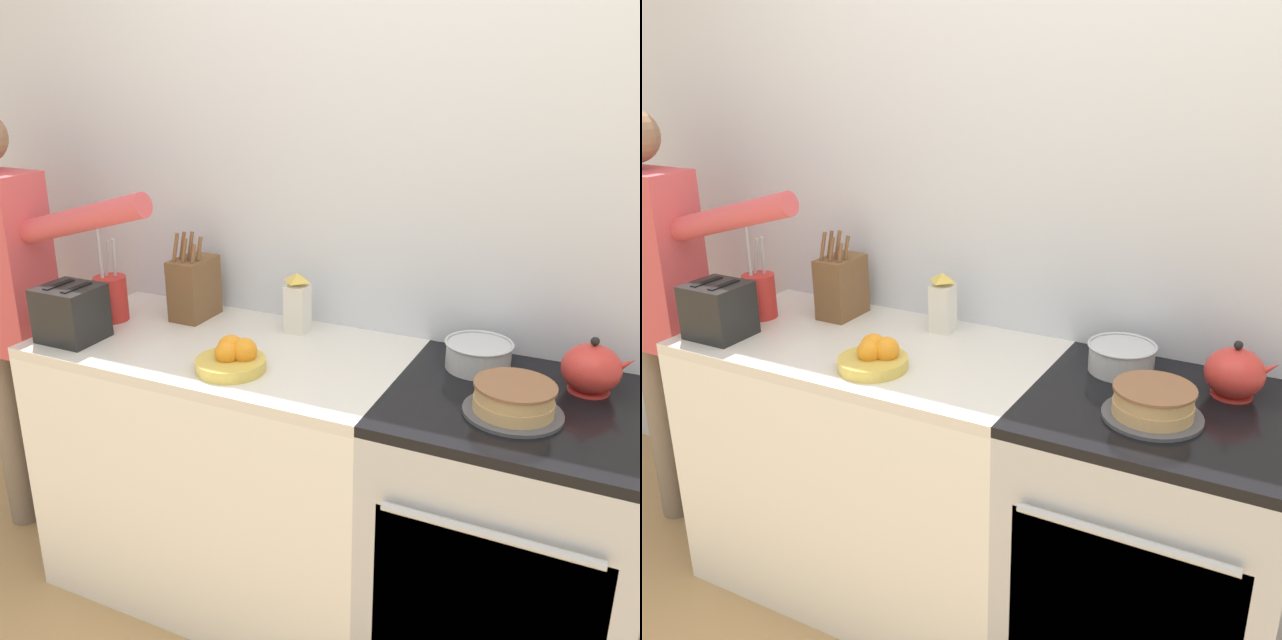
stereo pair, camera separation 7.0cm
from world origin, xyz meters
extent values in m
cube|color=silver|center=(0.00, 0.65, 1.30)|extent=(8.00, 0.04, 2.60)
cube|color=white|center=(-0.65, 0.32, 0.44)|extent=(1.18, 0.63, 0.88)
cube|color=silver|center=(-0.65, 0.32, 0.90)|extent=(1.18, 0.63, 0.03)
cube|color=#B7BABF|center=(0.30, 0.32, 0.44)|extent=(0.71, 0.63, 0.89)
cube|color=black|center=(0.30, 0.01, 0.46)|extent=(0.58, 0.01, 0.49)
cylinder|color=#B7BABF|center=(0.30, -0.02, 0.72)|extent=(0.53, 0.02, 0.02)
cube|color=black|center=(0.30, 0.32, 0.90)|extent=(0.71, 0.63, 0.03)
cylinder|color=#4C4C51|center=(0.28, 0.23, 0.92)|extent=(0.26, 0.26, 0.01)
cylinder|color=tan|center=(0.28, 0.23, 0.94)|extent=(0.20, 0.20, 0.03)
cylinder|color=tan|center=(0.28, 0.23, 0.98)|extent=(0.20, 0.20, 0.03)
cylinder|color=brown|center=(0.28, 0.23, 1.00)|extent=(0.21, 0.21, 0.01)
cylinder|color=red|center=(0.45, 0.46, 0.92)|extent=(0.11, 0.11, 0.01)
ellipsoid|color=red|center=(0.45, 0.46, 0.98)|extent=(0.16, 0.16, 0.14)
cone|color=red|center=(0.52, 0.46, 1.01)|extent=(0.08, 0.03, 0.07)
sphere|color=black|center=(0.45, 0.46, 1.06)|extent=(0.02, 0.02, 0.02)
cylinder|color=#B7BABF|center=(0.13, 0.48, 0.95)|extent=(0.19, 0.19, 0.08)
torus|color=#B7BABF|center=(0.13, 0.48, 0.99)|extent=(0.20, 0.20, 0.01)
cube|color=brown|center=(-0.87, 0.49, 1.02)|extent=(0.11, 0.17, 0.21)
cylinder|color=brown|center=(-0.90, 0.45, 1.17)|extent=(0.01, 0.04, 0.10)
cylinder|color=brown|center=(-0.87, 0.45, 1.17)|extent=(0.01, 0.04, 0.08)
cylinder|color=brown|center=(-0.83, 0.45, 1.16)|extent=(0.01, 0.03, 0.06)
cylinder|color=brown|center=(-0.90, 0.49, 1.17)|extent=(0.01, 0.04, 0.09)
cylinder|color=brown|center=(-0.87, 0.49, 1.17)|extent=(0.01, 0.04, 0.10)
cylinder|color=brown|center=(-0.83, 0.49, 1.17)|extent=(0.01, 0.04, 0.08)
cylinder|color=red|center=(-1.11, 0.35, 0.99)|extent=(0.11, 0.11, 0.16)
cylinder|color=#B7BABF|center=(-1.10, 0.36, 1.09)|extent=(0.05, 0.04, 0.24)
cylinder|color=#B7BABF|center=(-1.13, 0.33, 1.11)|extent=(0.03, 0.03, 0.28)
cylinder|color=#B7BABF|center=(-1.13, 0.36, 1.08)|extent=(0.03, 0.04, 0.22)
cylinder|color=gold|center=(-0.51, 0.16, 0.93)|extent=(0.21, 0.21, 0.04)
sphere|color=orange|center=(-0.52, 0.15, 0.97)|extent=(0.07, 0.07, 0.07)
sphere|color=orange|center=(-0.53, 0.18, 0.97)|extent=(0.08, 0.08, 0.08)
sphere|color=orange|center=(-0.48, 0.19, 0.97)|extent=(0.08, 0.08, 0.08)
cube|color=black|center=(-1.10, 0.15, 1.00)|extent=(0.18, 0.17, 0.18)
cube|color=black|center=(-1.14, 0.15, 1.10)|extent=(0.02, 0.12, 0.00)
cube|color=black|center=(-1.07, 0.15, 1.10)|extent=(0.02, 0.12, 0.00)
cube|color=black|center=(-1.20, 0.15, 1.04)|extent=(0.02, 0.02, 0.01)
cube|color=white|center=(-0.48, 0.52, 1.00)|extent=(0.07, 0.07, 0.16)
pyramid|color=#E0BC4C|center=(-0.48, 0.52, 1.10)|extent=(0.07, 0.07, 0.03)
cylinder|color=#7A6B5B|center=(-1.60, 0.25, 0.39)|extent=(0.11, 0.11, 0.77)
cylinder|color=#7A6B5B|center=(-1.44, 0.25, 0.39)|extent=(0.11, 0.11, 0.77)
cylinder|color=#D14C51|center=(-1.12, 0.25, 1.29)|extent=(0.55, 0.08, 0.22)
camera|label=1|loc=(0.54, -1.45, 1.78)|focal=40.00mm
camera|label=2|loc=(0.60, -1.42, 1.78)|focal=40.00mm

